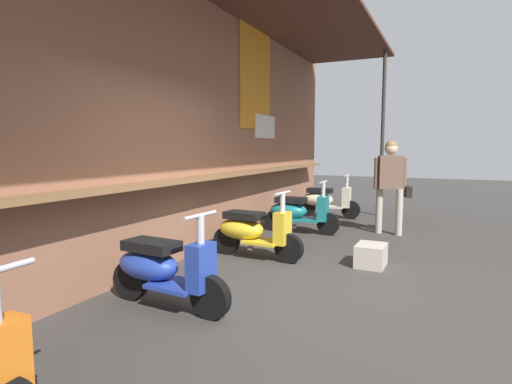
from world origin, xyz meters
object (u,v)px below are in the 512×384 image
object	(u,v)px
scooter_yellow	(251,231)
scooter_cream	(325,200)
shopper_with_handbag	(391,178)
scooter_teal	(297,212)
scooter_blue	(161,268)
merchandise_crate	(371,255)

from	to	relation	value
scooter_yellow	scooter_cream	xyz separation A→B (m)	(3.78, 0.00, 0.00)
shopper_with_handbag	scooter_teal	bearing A→B (deg)	88.34
shopper_with_handbag	scooter_blue	bearing A→B (deg)	138.94
scooter_blue	scooter_cream	xyz separation A→B (m)	(5.81, 0.00, 0.00)
scooter_blue	scooter_yellow	xyz separation A→B (m)	(2.02, 0.00, 0.00)
scooter_yellow	scooter_teal	distance (m)	1.93
scooter_blue	merchandise_crate	bearing A→B (deg)	58.83
scooter_blue	shopper_with_handbag	bearing A→B (deg)	74.91
scooter_yellow	scooter_teal	world-z (taller)	same
merchandise_crate	shopper_with_handbag	bearing A→B (deg)	1.42
scooter_yellow	shopper_with_handbag	bearing A→B (deg)	61.36
shopper_with_handbag	merchandise_crate	xyz separation A→B (m)	(-2.23, -0.06, -0.88)
scooter_cream	shopper_with_handbag	size ratio (longest dim) A/B	0.83
scooter_teal	merchandise_crate	world-z (taller)	scooter_teal
scooter_teal	merchandise_crate	xyz separation A→B (m)	(-1.65, -1.62, -0.24)
scooter_teal	scooter_cream	distance (m)	1.86
scooter_cream	shopper_with_handbag	xyz separation A→B (m)	(-1.28, -1.56, 0.64)
scooter_yellow	scooter_cream	distance (m)	3.78
scooter_blue	scooter_teal	size ratio (longest dim) A/B	1.00
scooter_cream	merchandise_crate	xyz separation A→B (m)	(-3.50, -1.62, -0.24)
scooter_yellow	scooter_cream	bearing A→B (deg)	93.28
scooter_cream	shopper_with_handbag	world-z (taller)	shopper_with_handbag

